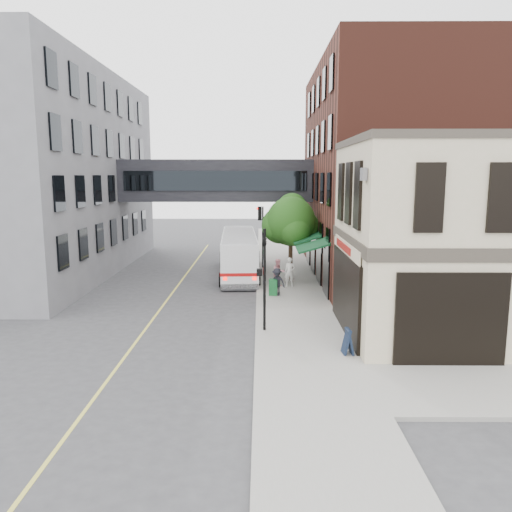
{
  "coord_description": "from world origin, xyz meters",
  "views": [
    {
      "loc": [
        0.2,
        -19.24,
        6.93
      ],
      "look_at": [
        0.01,
        4.32,
        3.08
      ],
      "focal_mm": 35.0,
      "sensor_mm": 36.0,
      "label": 1
    }
  ],
  "objects_px": {
    "newspaper_box": "(273,287)",
    "sandwich_board": "(348,341)",
    "bus": "(239,252)",
    "pedestrian_c": "(277,282)",
    "pedestrian_b": "(278,273)",
    "pedestrian_a": "(290,272)"
  },
  "relations": [
    {
      "from": "bus",
      "to": "newspaper_box",
      "type": "relative_size",
      "value": 11.59
    },
    {
      "from": "pedestrian_c",
      "to": "newspaper_box",
      "type": "height_order",
      "value": "pedestrian_c"
    },
    {
      "from": "pedestrian_a",
      "to": "pedestrian_c",
      "type": "xyz_separation_m",
      "value": [
        -0.85,
        -2.27,
        -0.12
      ]
    },
    {
      "from": "newspaper_box",
      "to": "sandwich_board",
      "type": "relative_size",
      "value": 0.93
    },
    {
      "from": "pedestrian_b",
      "to": "pedestrian_c",
      "type": "height_order",
      "value": "pedestrian_b"
    },
    {
      "from": "pedestrian_a",
      "to": "pedestrian_b",
      "type": "distance_m",
      "value": 0.69
    },
    {
      "from": "bus",
      "to": "pedestrian_a",
      "type": "relative_size",
      "value": 5.96
    },
    {
      "from": "bus",
      "to": "pedestrian_a",
      "type": "height_order",
      "value": "bus"
    },
    {
      "from": "newspaper_box",
      "to": "sandwich_board",
      "type": "distance_m",
      "value": 9.76
    },
    {
      "from": "pedestrian_a",
      "to": "pedestrian_c",
      "type": "bearing_deg",
      "value": -108.24
    },
    {
      "from": "newspaper_box",
      "to": "pedestrian_b",
      "type": "bearing_deg",
      "value": 88.29
    },
    {
      "from": "pedestrian_a",
      "to": "pedestrian_b",
      "type": "height_order",
      "value": "pedestrian_a"
    },
    {
      "from": "newspaper_box",
      "to": "bus",
      "type": "bearing_deg",
      "value": 116.12
    },
    {
      "from": "pedestrian_b",
      "to": "pedestrian_a",
      "type": "bearing_deg",
      "value": -27.62
    },
    {
      "from": "bus",
      "to": "pedestrian_c",
      "type": "height_order",
      "value": "bus"
    },
    {
      "from": "pedestrian_b",
      "to": "bus",
      "type": "bearing_deg",
      "value": 98.54
    },
    {
      "from": "pedestrian_c",
      "to": "sandwich_board",
      "type": "xyz_separation_m",
      "value": [
        2.39,
        -9.39,
        -0.28
      ]
    },
    {
      "from": "newspaper_box",
      "to": "sandwich_board",
      "type": "bearing_deg",
      "value": -66.97
    },
    {
      "from": "bus",
      "to": "pedestrian_b",
      "type": "bearing_deg",
      "value": -58.8
    },
    {
      "from": "pedestrian_a",
      "to": "newspaper_box",
      "type": "height_order",
      "value": "pedestrian_a"
    },
    {
      "from": "pedestrian_b",
      "to": "pedestrian_c",
      "type": "bearing_deg",
      "value": -116.64
    },
    {
      "from": "pedestrian_c",
      "to": "pedestrian_b",
      "type": "bearing_deg",
      "value": 116.76
    }
  ]
}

